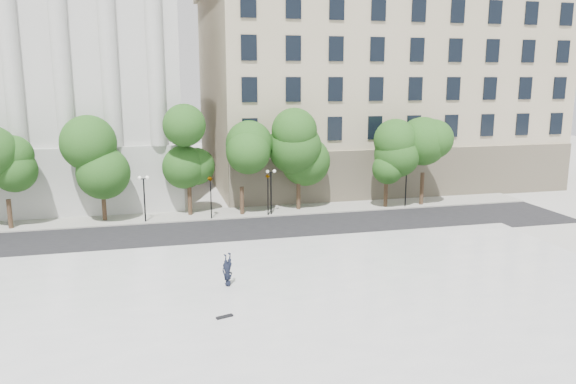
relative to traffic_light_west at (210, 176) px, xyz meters
name	(u,v)px	position (x,y,z in m)	size (l,w,h in m)	color
ground	(265,336)	(0.02, -22.30, -3.71)	(160.00, 160.00, 0.00)	beige
plaza	(253,306)	(0.02, -19.30, -3.48)	(44.00, 22.00, 0.45)	silver
street	(218,233)	(0.02, -4.30, -3.70)	(60.00, 8.00, 0.02)	black
far_sidewalk	(210,214)	(0.02, 1.70, -3.65)	(60.00, 4.00, 0.12)	#9E9C92
building_west	(20,66)	(-16.98, 16.27, 9.18)	(31.50, 27.65, 25.60)	beige
building_east	(365,83)	(20.02, 16.61, 7.44)	(36.00, 26.15, 23.00)	tan
traffic_light_west	(210,176)	(0.00, 0.00, 0.00)	(1.03, 1.76, 4.21)	black
traffic_light_east	(268,175)	(4.87, 0.00, -0.08)	(0.52, 1.62, 4.14)	black
person_lying	(228,281)	(-0.92, -16.73, -3.00)	(0.68, 0.44, 1.85)	black
skateboard	(225,317)	(-1.65, -20.85, -3.21)	(0.84, 0.21, 0.09)	black
street_trees	(193,156)	(-1.30, 1.15, 1.58)	(43.73, 4.99, 7.88)	#382619
lamp_posts	(203,187)	(-0.60, 0.30, -0.88)	(37.88, 0.28, 4.33)	black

